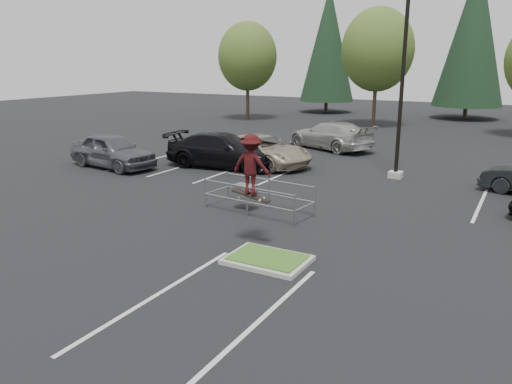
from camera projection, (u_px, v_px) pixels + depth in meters
The scene contains 14 objects.
ground at pixel (268, 262), 13.68m from camera, with size 120.00×120.00×0.00m, color black.
grass_median at pixel (268, 259), 13.66m from camera, with size 2.20×1.60×0.16m.
stall_lines at pixel (309, 203), 19.41m from camera, with size 22.62×17.60×0.01m.
light_pole at pixel (402, 79), 22.43m from camera, with size 0.70×0.60×10.12m.
decid_a at pixel (248, 59), 46.12m from camera, with size 5.44×5.44×8.91m.
decid_b at pixel (377, 52), 40.77m from camera, with size 5.89×5.89×9.64m.
conif_a at pixel (328, 44), 52.27m from camera, with size 5.72×5.72×13.00m.
conif_b at pixel (473, 33), 45.90m from camera, with size 6.38×6.38×14.50m.
cart_corral at pixel (248, 191), 18.32m from camera, with size 4.08×1.86×1.12m.
skateboarder at pixel (251, 165), 14.37m from camera, with size 1.19×0.75×1.96m.
car_l_tan at pixel (261, 150), 26.26m from camera, with size 2.65×5.74×1.60m, color gray.
car_l_black at pixel (223, 150), 25.81m from camera, with size 2.46×6.05×1.76m, color black.
car_l_grey at pixel (112, 151), 25.70m from camera, with size 2.07×5.13×1.75m, color #4E4F56.
car_far_silver at pixel (332, 136), 31.03m from camera, with size 2.41×5.92×1.72m, color #AEAFA9.
Camera 1 is at (5.93, -11.29, 5.33)m, focal length 35.00 mm.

